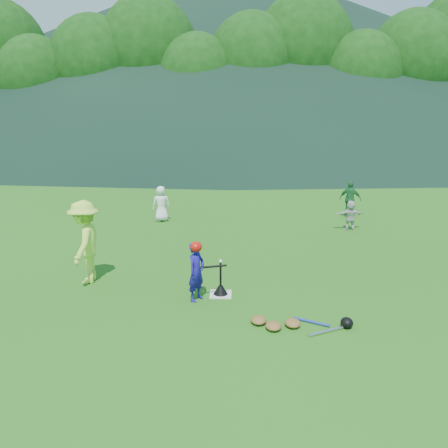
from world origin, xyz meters
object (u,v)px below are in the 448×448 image
(batting_tee, at_px, (221,289))
(fielder_d, at_px, (350,215))
(adult_coach, at_px, (85,242))
(fielder_c, at_px, (350,199))
(fielder_a, at_px, (161,204))
(home_plate, at_px, (221,294))
(equipment_pile, at_px, (293,323))
(batter_child, at_px, (196,272))

(batting_tee, bearing_deg, fielder_d, 53.44)
(fielder_d, bearing_deg, batting_tee, 45.75)
(adult_coach, relative_size, fielder_c, 1.39)
(fielder_a, bearing_deg, home_plate, 94.17)
(fielder_c, bearing_deg, home_plate, 84.40)
(adult_coach, relative_size, equipment_pile, 1.03)
(fielder_a, relative_size, fielder_c, 0.94)
(batter_child, relative_size, batting_tee, 1.77)
(home_plate, height_order, batting_tee, batting_tee)
(fielder_c, bearing_deg, fielder_d, 102.22)
(fielder_a, distance_m, fielder_d, 6.43)
(batter_child, bearing_deg, fielder_d, -7.34)
(batter_child, relative_size, fielder_d, 1.23)
(adult_coach, relative_size, batting_tee, 2.73)
(batting_tee, height_order, equipment_pile, batting_tee)
(home_plate, bearing_deg, batting_tee, 0.00)
(fielder_a, bearing_deg, adult_coach, 67.59)
(fielder_d, bearing_deg, adult_coach, 26.42)
(batter_child, bearing_deg, fielder_a, 46.32)
(adult_coach, height_order, equipment_pile, adult_coach)
(batter_child, xyz_separation_m, fielder_d, (4.50, 5.69, -0.11))
(batter_child, relative_size, adult_coach, 0.65)
(home_plate, relative_size, fielder_d, 0.46)
(fielder_a, bearing_deg, batter_child, 89.75)
(batting_tee, relative_size, equipment_pile, 0.38)
(batter_child, distance_m, adult_coach, 2.72)
(batter_child, height_order, fielder_d, batter_child)
(home_plate, distance_m, fielder_a, 6.89)
(batter_child, xyz_separation_m, fielder_a, (-1.84, 6.73, 0.02))
(batting_tee, bearing_deg, equipment_pile, -45.99)
(fielder_a, height_order, equipment_pile, fielder_a)
(home_plate, xyz_separation_m, fielder_d, (4.02, 5.42, 0.48))
(batter_child, bearing_deg, batting_tee, -29.88)
(fielder_d, height_order, batting_tee, fielder_d)
(batter_child, height_order, fielder_c, fielder_c)
(home_plate, xyz_separation_m, fielder_a, (-2.32, 6.46, 0.61))
(adult_coach, bearing_deg, home_plate, 74.96)
(adult_coach, distance_m, fielder_c, 10.02)
(home_plate, height_order, fielder_d, fielder_d)
(equipment_pile, bearing_deg, fielder_a, 114.97)
(batter_child, distance_m, equipment_pile, 2.19)
(fielder_c, bearing_deg, adult_coach, 67.49)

